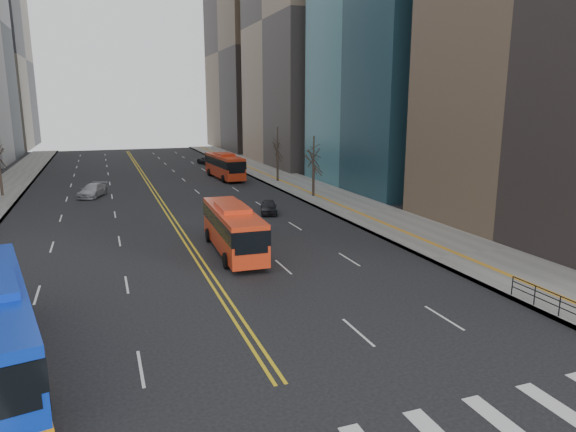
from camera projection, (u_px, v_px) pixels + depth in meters
The scene contains 10 objects.
sidewalk_right at pixel (309, 189), 61.18m from camera, with size 7.00×130.00×0.15m, color gray.
centerline at pixel (150, 185), 64.50m from camera, with size 0.55×100.00×0.01m.
office_towers at pixel (132, 2), 71.80m from camera, with size 83.00×134.00×58.00m.
pedestrian_railing at pixel (560, 303), 24.16m from camera, with size 0.06×6.06×1.02m.
street_trees at pixel (80, 167), 42.29m from camera, with size 35.20×47.20×7.60m.
red_bus_near at pixel (233, 226), 34.90m from camera, with size 2.91×10.42×3.30m.
red_bus_far at pixel (224, 164), 69.58m from camera, with size 3.26×11.09×3.48m.
car_dark_mid at pixel (269, 207), 47.63m from camera, with size 1.47×3.65×1.24m, color black.
car_silver at pixel (92, 190), 56.14m from camera, with size 1.96×4.83×1.40m, color #A1A2A7.
car_dark_far at pixel (207, 161), 86.33m from camera, with size 2.00×4.34×1.21m, color black.
Camera 1 is at (-5.56, -10.94, 10.00)m, focal length 32.00 mm.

